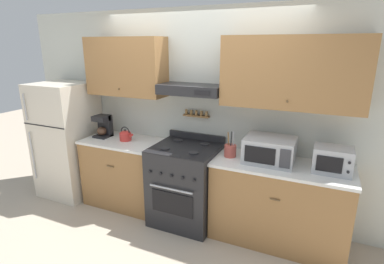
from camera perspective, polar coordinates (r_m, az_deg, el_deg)
The scene contains 11 objects.
ground_plane at distance 3.75m, azimuth -3.06°, elevation -18.21°, with size 16.00×16.00×0.00m, color #B2A38E.
wall_back at distance 3.65m, azimuth 2.05°, elevation 6.23°, with size 5.20×0.46×2.55m.
counter_left at distance 4.21m, azimuth -12.41°, elevation -7.41°, with size 1.08×0.64×0.91m.
counter_right at distance 3.50m, azimuth 16.12°, elevation -12.85°, with size 1.44×0.64×0.91m.
stove_range at distance 3.71m, azimuth -1.23°, elevation -9.86°, with size 0.76×0.74×1.05m.
refrigerator at distance 4.66m, azimuth -22.63°, elevation -1.34°, with size 0.73×0.74×1.62m.
tea_kettle at distance 4.02m, azimuth -12.55°, elevation -0.60°, with size 0.20×0.15×0.19m.
coffee_maker at distance 4.24m, azimuth -16.52°, elevation 1.10°, with size 0.20×0.21×0.30m.
microwave at distance 3.30m, azimuth 14.55°, elevation -3.32°, with size 0.52×0.41×0.27m.
utensil_crock at distance 3.39m, azimuth 7.29°, elevation -3.48°, with size 0.14×0.14×0.29m.
toaster_oven at distance 3.25m, azimuth 25.19°, elevation -4.84°, with size 0.36×0.29×0.26m.
Camera 1 is at (1.44, -2.73, 2.13)m, focal length 28.00 mm.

